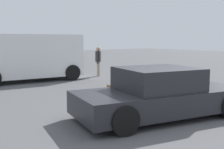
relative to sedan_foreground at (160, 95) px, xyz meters
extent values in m
plane|color=#515154|center=(-0.34, -0.22, -0.58)|extent=(80.00, 80.00, 0.00)
cube|color=#232328|center=(0.03, -0.01, -0.15)|extent=(4.69, 2.71, 0.55)
cube|color=#232328|center=(-0.07, 0.02, 0.41)|extent=(2.17, 2.01, 0.56)
cube|color=slate|center=(0.78, -0.18, 0.41)|extent=(0.39, 1.50, 0.47)
cube|color=slate|center=(-0.93, 0.21, 0.41)|extent=(0.39, 1.50, 0.47)
cylinder|color=black|center=(1.68, 0.49, -0.26)|extent=(0.67, 0.35, 0.64)
cylinder|color=black|center=(-1.26, 1.15, -0.26)|extent=(0.67, 0.35, 0.64)
cylinder|color=black|center=(-1.63, -0.50, -0.26)|extent=(0.67, 0.35, 0.64)
ellipsoid|color=olive|center=(0.97, 3.05, -0.30)|extent=(0.47, 0.36, 0.27)
sphere|color=olive|center=(1.23, 2.99, -0.22)|extent=(0.22, 0.22, 0.22)
sphere|color=olive|center=(1.31, 2.97, -0.23)|extent=(0.10, 0.10, 0.10)
cylinder|color=olive|center=(1.12, 3.09, -0.50)|extent=(0.06, 0.06, 0.17)
cylinder|color=olive|center=(1.08, 2.94, -0.50)|extent=(0.06, 0.06, 0.17)
cylinder|color=olive|center=(0.85, 3.15, -0.50)|extent=(0.06, 0.06, 0.17)
cylinder|color=olive|center=(0.82, 3.00, -0.50)|extent=(0.06, 0.06, 0.17)
sphere|color=olive|center=(0.72, 3.10, -0.25)|extent=(0.12, 0.12, 0.12)
cube|color=white|center=(-0.14, 8.20, 0.63)|extent=(5.04, 2.50, 1.99)
cylinder|color=black|center=(1.57, 7.06, -0.20)|extent=(0.78, 0.33, 0.76)
cylinder|color=black|center=(1.78, 8.94, -0.20)|extent=(0.78, 0.33, 0.76)
cylinder|color=gray|center=(3.42, 7.49, -0.19)|extent=(0.13, 0.13, 0.79)
cylinder|color=gray|center=(3.54, 7.61, -0.19)|extent=(0.13, 0.13, 0.79)
cube|color=#262626|center=(3.48, 7.55, 0.49)|extent=(0.45, 0.45, 0.56)
cylinder|color=#262626|center=(3.30, 7.38, 0.44)|extent=(0.09, 0.09, 0.66)
cylinder|color=#262626|center=(3.65, 7.72, 0.44)|extent=(0.09, 0.09, 0.66)
sphere|color=#936B4C|center=(3.48, 7.55, 0.88)|extent=(0.21, 0.21, 0.21)
camera|label=1|loc=(-5.30, -4.73, 1.39)|focal=44.89mm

